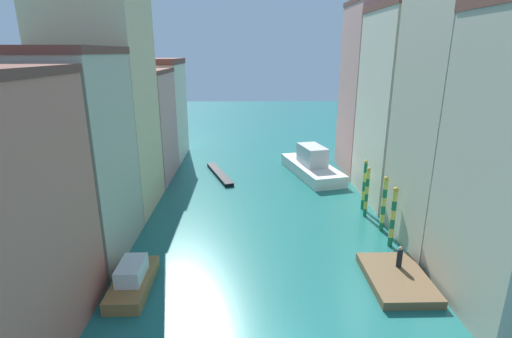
{
  "coord_description": "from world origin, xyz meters",
  "views": [
    {
      "loc": [
        -1.46,
        -14.68,
        14.34
      ],
      "look_at": [
        -0.47,
        26.95,
        1.5
      ],
      "focal_mm": 26.74,
      "sensor_mm": 36.0,
      "label": 1
    }
  ],
  "objects": [
    {
      "name": "mooring_pole_3",
      "position": [
        9.48,
        18.72,
        2.47
      ],
      "size": [
        0.34,
        0.34,
        4.83
      ],
      "color": "#197247",
      "rests_on": "ground"
    },
    {
      "name": "building_left_3",
      "position": [
        -14.3,
        28.88,
        6.27
      ],
      "size": [
        8.06,
        9.0,
        12.53
      ],
      "color": "tan",
      "rests_on": "ground"
    },
    {
      "name": "building_right_1",
      "position": [
        14.3,
        12.28,
        10.13
      ],
      "size": [
        8.06,
        8.26,
        20.23
      ],
      "color": "#BCB299",
      "rests_on": "ground"
    },
    {
      "name": "mooring_pole_1",
      "position": [
        9.73,
        14.1,
        2.44
      ],
      "size": [
        0.39,
        0.39,
        4.76
      ],
      "color": "#197247",
      "rests_on": "ground"
    },
    {
      "name": "person_on_dock",
      "position": [
        8.63,
        7.56,
        1.25
      ],
      "size": [
        0.36,
        0.36,
        1.49
      ],
      "color": "black",
      "rests_on": "waterfront_dock"
    },
    {
      "name": "vaporetto_white",
      "position": [
        6.34,
        29.35,
        1.17
      ],
      "size": [
        6.5,
        11.88,
        3.58
      ],
      "color": "white",
      "rests_on": "ground"
    },
    {
      "name": "building_left_2",
      "position": [
        -14.3,
        19.85,
        10.9
      ],
      "size": [
        8.06,
        8.7,
        21.78
      ],
      "color": "beige",
      "rests_on": "ground"
    },
    {
      "name": "motorboat_0",
      "position": [
        -8.72,
        6.28,
        0.67
      ],
      "size": [
        2.23,
        5.38,
        1.84
      ],
      "color": "olive",
      "rests_on": "ground"
    },
    {
      "name": "building_left_4",
      "position": [
        -14.3,
        37.86,
        6.77
      ],
      "size": [
        8.06,
        9.09,
        13.52
      ],
      "color": "beige",
      "rests_on": "ground"
    },
    {
      "name": "waterfront_dock",
      "position": [
        8.18,
        6.59,
        0.28
      ],
      "size": [
        3.75,
        5.72,
        0.56
      ],
      "color": "brown",
      "rests_on": "ground"
    },
    {
      "name": "ground_plane",
      "position": [
        0.0,
        24.5,
        0.0
      ],
      "size": [
        154.0,
        154.0,
        0.0
      ],
      "primitive_type": "plane",
      "color": "#1E6B66"
    },
    {
      "name": "mooring_pole_2",
      "position": [
        9.22,
        17.05,
        2.36
      ],
      "size": [
        0.34,
        0.34,
        4.61
      ],
      "color": "#197247",
      "rests_on": "ground"
    },
    {
      "name": "gondola_black",
      "position": [
        -4.83,
        29.16,
        0.21
      ],
      "size": [
        3.77,
        8.6,
        0.42
      ],
      "color": "black",
      "rests_on": "ground"
    },
    {
      "name": "building_right_2",
      "position": [
        14.3,
        21.62,
        9.28
      ],
      "size": [
        8.06,
        9.67,
        18.53
      ],
      "color": "beige",
      "rests_on": "ground"
    },
    {
      "name": "building_right_3",
      "position": [
        14.3,
        30.75,
        9.97
      ],
      "size": [
        8.06,
        8.3,
        19.91
      ],
      "color": "tan",
      "rests_on": "ground"
    },
    {
      "name": "mooring_pole_0",
      "position": [
        9.5,
        11.45,
        2.46
      ],
      "size": [
        0.39,
        0.39,
        4.79
      ],
      "color": "#197247",
      "rests_on": "ground"
    },
    {
      "name": "building_left_1",
      "position": [
        -14.3,
        11.18,
        7.36
      ],
      "size": [
        8.06,
        8.74,
        14.69
      ],
      "color": "#BCB299",
      "rests_on": "ground"
    }
  ]
}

